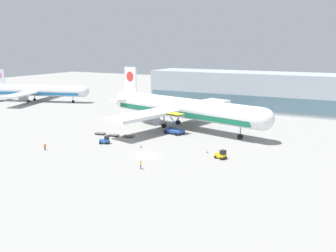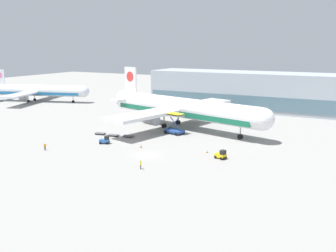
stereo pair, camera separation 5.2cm
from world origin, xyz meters
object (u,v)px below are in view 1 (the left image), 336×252
(baggage_tug_mid, at_px, (221,155))
(airplane_distant, at_px, (37,91))
(baggage_dolly_third, at_px, (128,136))
(baggage_dolly_second, at_px, (113,135))
(baggage_dolly_lead, at_px, (100,133))
(ground_crew_near, at_px, (45,146))
(airplane_main, at_px, (180,108))
(traffic_cone_far, at_px, (207,151))
(ground_crew_far, at_px, (141,164))
(traffic_cone_near, at_px, (141,146))
(baggage_tug_foreground, at_px, (105,140))
(scissor_lift_loader, at_px, (174,126))

(baggage_tug_mid, bearing_deg, airplane_distant, 174.90)
(baggage_tug_mid, distance_m, baggage_dolly_third, 29.09)
(baggage_tug_mid, bearing_deg, baggage_dolly_second, -172.22)
(airplane_distant, bearing_deg, baggage_dolly_third, -44.04)
(baggage_dolly_lead, xyz_separation_m, ground_crew_near, (-1.60, -18.48, 0.61))
(airplane_main, xyz_separation_m, baggage_dolly_second, (-11.00, -17.94, -5.45))
(traffic_cone_far, bearing_deg, ground_crew_near, -155.38)
(airplane_distant, relative_size, ground_crew_far, 24.76)
(airplane_main, distance_m, ground_crew_near, 40.56)
(ground_crew_far, height_order, traffic_cone_near, ground_crew_far)
(ground_crew_near, bearing_deg, baggage_dolly_third, 40.86)
(baggage_tug_foreground, relative_size, ground_crew_far, 1.52)
(baggage_dolly_second, bearing_deg, traffic_cone_near, -33.18)
(baggage_dolly_third, relative_size, traffic_cone_near, 4.90)
(baggage_dolly_second, distance_m, ground_crew_far, 28.70)
(ground_crew_far, bearing_deg, ground_crew_near, -138.63)
(baggage_dolly_lead, relative_size, ground_crew_far, 2.06)
(airplane_distant, relative_size, baggage_dolly_lead, 12.00)
(baggage_tug_foreground, height_order, baggage_dolly_lead, baggage_tug_foreground)
(baggage_tug_mid, relative_size, baggage_dolly_lead, 0.73)
(baggage_dolly_lead, xyz_separation_m, traffic_cone_near, (16.89, -6.08, -0.01))
(airplane_main, bearing_deg, baggage_tug_mid, -33.81)
(baggage_tug_foreground, xyz_separation_m, traffic_cone_near, (9.84, 1.07, -0.50))
(baggage_tug_mid, relative_size, baggage_dolly_second, 0.73)
(airplane_distant, bearing_deg, airplane_main, -30.79)
(baggage_dolly_second, distance_m, traffic_cone_near, 13.94)
(airplane_distant, relative_size, baggage_tug_foreground, 16.29)
(airplane_main, height_order, baggage_dolly_second, airplane_main)
(baggage_dolly_lead, relative_size, ground_crew_near, 2.22)
(baggage_tug_mid, relative_size, baggage_dolly_third, 0.73)
(baggage_dolly_third, xyz_separation_m, ground_crew_far, (16.64, -20.69, 0.70))
(airplane_main, bearing_deg, traffic_cone_near, -72.29)
(baggage_tug_foreground, height_order, ground_crew_near, baggage_tug_foreground)
(scissor_lift_loader, xyz_separation_m, baggage_tug_mid, (19.40, -16.22, -1.27))
(baggage_tug_mid, bearing_deg, traffic_cone_far, 164.50)
(baggage_dolly_lead, xyz_separation_m, baggage_dolly_second, (4.39, 0.08, 0.00))
(baggage_tug_mid, distance_m, baggage_dolly_second, 32.98)
(baggage_dolly_second, bearing_deg, scissor_lift_loader, 31.56)
(baggage_dolly_third, relative_size, traffic_cone_far, 5.16)
(scissor_lift_loader, height_order, ground_crew_far, scissor_lift_loader)
(baggage_dolly_third, distance_m, ground_crew_near, 22.01)
(airplane_main, distance_m, baggage_dolly_second, 21.74)
(baggage_dolly_lead, distance_m, baggage_dolly_third, 8.63)
(baggage_tug_foreground, xyz_separation_m, ground_crew_near, (-8.66, -11.33, 0.12))
(baggage_tug_mid, height_order, ground_crew_far, baggage_tug_mid)
(traffic_cone_far, bearing_deg, ground_crew_far, -113.37)
(baggage_tug_foreground, relative_size, traffic_cone_far, 3.80)
(baggage_dolly_second, height_order, traffic_cone_near, traffic_cone_near)
(baggage_dolly_second, bearing_deg, ground_crew_far, -50.40)
(scissor_lift_loader, distance_m, traffic_cone_near, 16.65)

